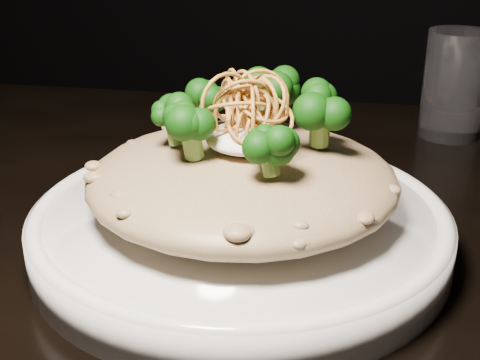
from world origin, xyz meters
The scene contains 7 objects.
table centered at (0.00, 0.00, 0.67)m, with size 1.10×0.80×0.75m.
plate centered at (-0.09, 0.00, 0.77)m, with size 0.30×0.30×0.03m, color silver.
risotto centered at (-0.08, 0.00, 0.81)m, with size 0.22×0.22×0.05m, color brown.
broccoli centered at (-0.09, 0.00, 0.85)m, with size 0.13×0.13×0.05m, color black, non-canonical shape.
cheese centered at (-0.08, 0.00, 0.84)m, with size 0.06×0.06×0.02m, color white.
shallots centered at (-0.08, 0.00, 0.87)m, with size 0.06×0.06×0.04m, color brown, non-canonical shape.
drinking_glass centered at (0.09, 0.29, 0.81)m, with size 0.06×0.06×0.11m, color white.
Camera 1 is at (-0.01, -0.43, 0.99)m, focal length 50.00 mm.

